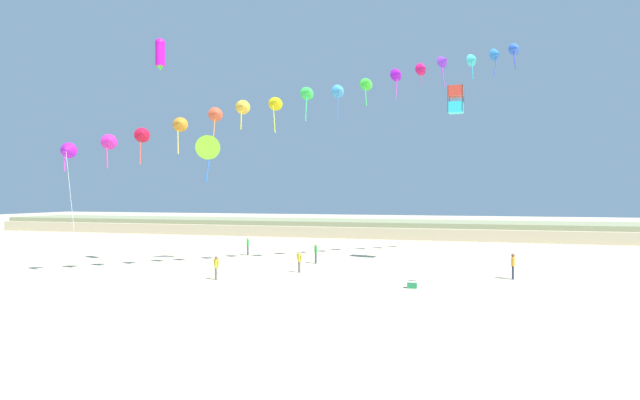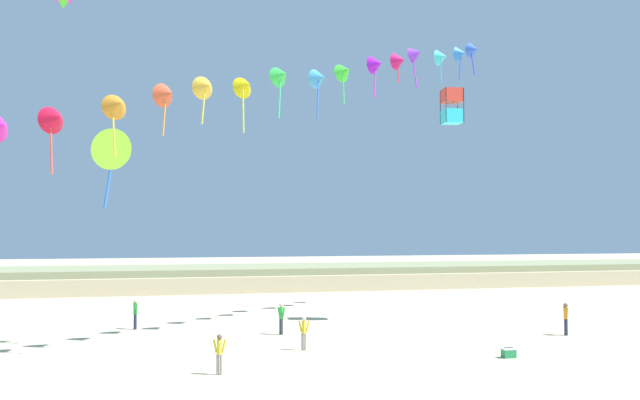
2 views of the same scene
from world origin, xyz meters
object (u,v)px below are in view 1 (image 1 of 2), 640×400
Objects in this scene: person_near_right at (248,245)px; large_kite_mid_trail at (160,53)px; person_far_right at (299,260)px; large_kite_high_solo at (208,147)px; beach_cooler at (412,285)px; person_far_left at (316,252)px; large_kite_low_lead at (456,100)px; person_mid_center at (513,264)px; person_near_left at (216,266)px.

large_kite_mid_trail is (-2.81, -9.85, 15.44)m from person_near_right.
large_kite_high_solo reaches higher than person_far_right.
person_far_right reaches higher than beach_cooler.
beach_cooler is (16.40, -12.64, -0.78)m from person_near_right.
person_far_left is 0.79× the size of large_kite_low_lead.
person_near_right is 0.99× the size of person_mid_center.
person_far_right is 18.92m from large_kite_mid_trail.
person_near_right is at bearing 74.10° from large_kite_mid_trail.
person_mid_center is 0.70× the size of large_kite_mid_trail.
large_kite_low_lead reaches higher than person_near_right.
person_far_right is (7.96, -8.74, -0.08)m from person_near_right.
person_far_right is 17.94m from large_kite_low_lead.
large_kite_high_solo is at bearing 174.87° from person_mid_center.
person_near_left is 13.69m from person_near_right.
large_kite_high_solo is (-8.92, -1.66, 8.67)m from person_far_left.
person_mid_center reaches higher than person_near_left.
person_near_left is 0.64× the size of large_kite_mid_trail.
large_kite_high_solo reaches higher than person_mid_center.
large_kite_high_solo is (-4.79, 7.74, 8.74)m from person_near_left.
large_kite_low_lead reaches higher than person_mid_center.
person_far_right is 2.73× the size of beach_cooler.
large_kite_mid_trail reaches higher than person_far_left.
person_near_right is 10.31m from large_kite_high_solo.
person_far_left is 16.69m from large_kite_low_lead.
person_near_left is 6.22m from person_far_right.
large_kite_mid_trail reaches higher than person_mid_center.
person_mid_center reaches higher than person_far_left.
large_kite_mid_trail is at bearing 152.45° from person_near_left.
large_kite_high_solo reaches higher than person_near_right.
person_mid_center is at bearing 4.48° from person_far_right.
person_far_left is 0.69× the size of large_kite_mid_trail.
person_far_right is at bearing -47.70° from person_near_right.
large_kite_mid_trail reaches higher than large_kite_low_lead.
person_near_left and person_far_right have the same top height.
large_kite_low_lead is (-3.77, 5.98, 12.28)m from person_mid_center.
large_kite_low_lead reaches higher than beach_cooler.
large_kite_mid_trail is at bearing -110.54° from large_kite_high_solo.
person_near_right reaches higher than person_near_left.
large_kite_mid_trail is at bearing -105.90° from person_near_right.
large_kite_high_solo is at bearing 160.22° from person_far_right.
person_near_left is at bearing -163.52° from person_mid_center.
beach_cooler is at bearing -22.21° from large_kite_high_solo.
large_kite_low_lead is at bearing 20.86° from large_kite_mid_trail.
beach_cooler is at bearing 2.55° from person_near_left.
large_kite_high_solo is (-1.16, -5.46, 8.66)m from person_near_right.
person_near_right is at bearing 77.99° from large_kite_high_solo.
large_kite_mid_trail reaches higher than large_kite_high_solo.
person_mid_center is (22.58, -7.60, 0.01)m from person_near_right.
person_mid_center reaches higher than person_near_right.
beach_cooler is at bearing -8.25° from large_kite_mid_trail.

